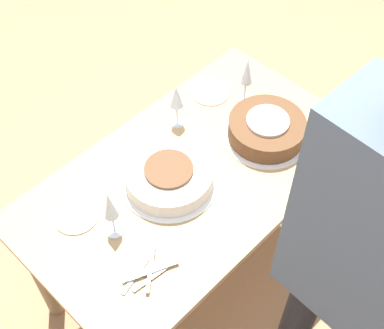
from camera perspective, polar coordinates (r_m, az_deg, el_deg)
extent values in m
plane|color=#A87F56|center=(2.57, 0.00, -10.78)|extent=(12.00, 12.00, 0.00)
cube|color=tan|center=(1.97, 0.00, -1.18)|extent=(1.29, 0.73, 0.03)
cylinder|color=#8E724D|center=(2.46, 14.24, -2.38)|extent=(0.07, 0.07, 0.69)
cylinder|color=#8E724D|center=(2.25, -15.89, -10.98)|extent=(0.07, 0.07, 0.69)
cylinder|color=#8E724D|center=(2.64, 4.16, 4.61)|extent=(0.07, 0.07, 0.69)
cylinder|color=white|center=(1.93, -2.43, -1.86)|extent=(0.36, 0.36, 0.01)
cylinder|color=silver|center=(1.90, -2.47, -1.21)|extent=(0.32, 0.32, 0.07)
cylinder|color=brown|center=(1.87, -2.51, -0.49)|extent=(0.17, 0.17, 0.01)
cylinder|color=white|center=(2.09, 7.85, 3.06)|extent=(0.33, 0.33, 0.01)
cylinder|color=brown|center=(2.06, 7.97, 3.82)|extent=(0.29, 0.29, 0.08)
cylinder|color=silver|center=(2.02, 8.10, 4.65)|extent=(0.16, 0.16, 0.01)
cylinder|color=silver|center=(2.12, -1.58, 4.53)|extent=(0.06, 0.06, 0.00)
cylinder|color=silver|center=(2.08, -1.61, 5.46)|extent=(0.01, 0.01, 0.09)
cone|color=silver|center=(2.01, -1.67, 7.32)|extent=(0.05, 0.05, 0.10)
cylinder|color=silver|center=(2.22, 5.59, 7.08)|extent=(0.06, 0.06, 0.00)
cylinder|color=silver|center=(2.19, 5.68, 7.93)|extent=(0.01, 0.01, 0.09)
cone|color=silver|center=(2.12, 5.90, 9.93)|extent=(0.05, 0.05, 0.12)
cylinder|color=silver|center=(1.83, -8.23, -6.92)|extent=(0.07, 0.07, 0.00)
cylinder|color=silver|center=(1.79, -8.40, -6.13)|extent=(0.01, 0.01, 0.09)
cone|color=silver|center=(1.71, -8.79, -4.32)|extent=(0.05, 0.05, 0.11)
cylinder|color=beige|center=(1.89, -12.27, -5.31)|extent=(0.16, 0.16, 0.01)
cylinder|color=beige|center=(2.23, 1.97, 7.69)|extent=(0.16, 0.16, 0.01)
cube|color=silver|center=(1.75, -5.35, -11.34)|extent=(0.17, 0.05, 0.00)
cube|color=silver|center=(1.74, -5.81, -11.43)|extent=(0.17, 0.05, 0.00)
cube|color=silver|center=(1.73, -3.98, -11.71)|extent=(0.17, 0.03, 0.00)
cube|color=silver|center=(1.74, -4.85, -11.25)|extent=(0.16, 0.07, 0.00)
cube|color=silver|center=(1.73, -4.12, -11.21)|extent=(0.16, 0.08, 0.00)
cube|color=silver|center=(1.73, -4.45, -10.94)|extent=(0.14, 0.12, 0.00)
cylinder|color=#232328|center=(2.03, 10.97, -16.49)|extent=(0.11, 0.11, 0.84)
cube|color=slate|center=(1.35, 19.51, -6.92)|extent=(0.24, 0.41, 0.70)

